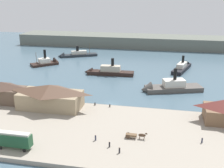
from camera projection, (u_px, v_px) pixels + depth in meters
ground_plane at (112, 104)px, 99.52m from camera, size 320.00×320.00×0.00m
quay_promenade at (97, 131)px, 78.89m from camera, size 110.00×36.00×1.20m
seawall_edge at (110, 107)px, 96.01m from camera, size 110.00×0.80×1.00m
ferry_shed_customs_shed at (3, 92)px, 97.35m from camera, size 15.82×7.71×7.34m
ferry_shed_west_terminal at (50, 96)px, 92.21m from camera, size 21.20×10.26×8.10m
street_tram at (14, 139)px, 68.43m from camera, size 9.08×2.51×4.46m
horse_cart at (135, 135)px, 73.69m from camera, size 5.80×1.36×1.87m
pedestrian_walking_west at (96, 138)px, 72.70m from camera, size 0.42×0.42×1.69m
pedestrian_near_cart at (109, 144)px, 69.60m from camera, size 0.40×0.40×1.62m
pedestrian_near_east_shed at (202, 140)px, 71.58m from camera, size 0.39×0.39×1.56m
pedestrian_standing_center at (119, 150)px, 67.03m from camera, size 0.41×0.41×1.64m
mooring_post_east at (110, 106)px, 93.85m from camera, size 0.44×0.44×0.90m
mooring_post_center_west at (95, 104)px, 95.29m from camera, size 0.44×0.44×0.90m
ferry_near_quay at (166, 87)px, 112.03m from camera, size 25.77×14.03×11.58m
ferry_approaching_east at (48, 62)px, 152.47m from camera, size 15.53×14.97×10.71m
ferry_departing_north at (106, 71)px, 134.01m from camera, size 24.44×5.83×9.54m
ferry_moored_west at (183, 67)px, 142.96m from camera, size 11.17×22.78×8.77m
ferry_approaching_west at (74, 55)px, 170.90m from camera, size 23.88×15.11×9.76m
far_headland at (142, 41)px, 200.43m from camera, size 180.00×24.00×8.00m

